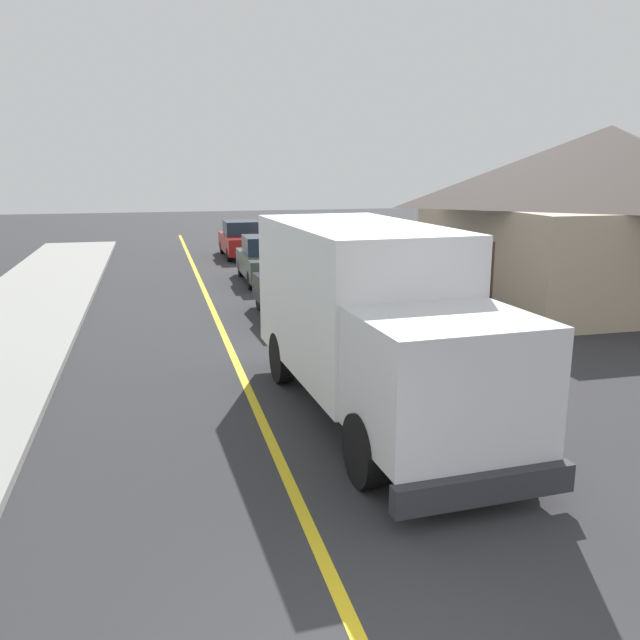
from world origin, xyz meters
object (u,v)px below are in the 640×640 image
at_px(stop_sign, 445,270).
at_px(parked_van_across, 389,282).
at_px(box_truck, 369,312).
at_px(house_across_street, 604,210).
at_px(parked_car_near, 299,291).
at_px(parked_car_mid, 267,260).
at_px(parked_car_far, 242,240).

bearing_deg(stop_sign, parked_van_across, 85.43).
distance_m(box_truck, house_across_street, 13.06).
xyz_separation_m(parked_van_across, stop_sign, (-0.38, -4.72, 1.06)).
distance_m(parked_car_near, parked_car_mid, 6.31).
relative_size(parked_car_near, parked_van_across, 1.01).
distance_m(parked_car_near, parked_car_far, 13.39).
xyz_separation_m(parked_car_far, house_across_street, (9.81, -12.75, 2.04)).
distance_m(parked_car_near, stop_sign, 4.75).
bearing_deg(parked_van_across, parked_car_far, 102.39).
bearing_deg(house_across_street, stop_sign, -149.00).
height_order(parked_car_near, parked_car_mid, same).
bearing_deg(parked_car_near, parked_car_far, 89.10).
relative_size(box_truck, parked_car_mid, 1.65).
bearing_deg(box_truck, parked_car_near, 87.11).
distance_m(parked_car_mid, stop_sign, 10.48).
relative_size(stop_sign, house_across_street, 0.26).
bearing_deg(parked_van_across, stop_sign, -94.57).
bearing_deg(parked_van_across, box_truck, -112.31).
distance_m(box_truck, parked_car_far, 20.63).
bearing_deg(house_across_street, box_truck, -142.92).
relative_size(parked_car_mid, house_across_street, 0.44).
height_order(parked_car_far, stop_sign, stop_sign).
height_order(parked_van_across, stop_sign, stop_sign).
bearing_deg(house_across_street, parked_car_near, -176.38).
xyz_separation_m(box_truck, parked_van_across, (3.32, 8.10, -0.97)).
relative_size(parked_car_near, parked_car_far, 1.02).
distance_m(parked_car_near, house_across_street, 10.25).
relative_size(parked_car_mid, parked_van_across, 0.99).
height_order(parked_car_mid, house_across_street, house_across_street).
relative_size(box_truck, parked_van_across, 1.64).
bearing_deg(parked_van_across, parked_car_mid, 117.16).
distance_m(parked_van_across, house_across_street, 7.36).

